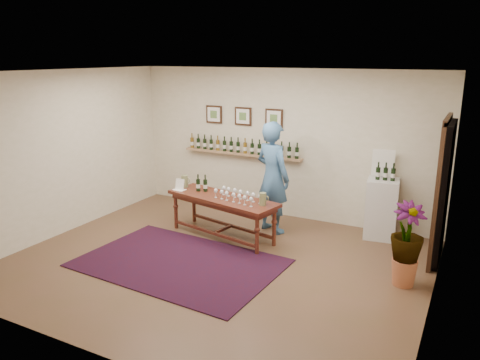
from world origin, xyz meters
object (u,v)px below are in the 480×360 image
at_px(display_pedestal, 381,209).
at_px(potted_plant, 406,245).
at_px(person, 273,177).
at_px(tasting_table, 222,203).

bearing_deg(display_pedestal, potted_plant, -68.49).
bearing_deg(person, tasting_table, 67.27).
relative_size(display_pedestal, potted_plant, 1.02).
relative_size(tasting_table, display_pedestal, 2.06).
height_order(display_pedestal, potted_plant, display_pedestal).
distance_m(potted_plant, person, 2.65).
distance_m(tasting_table, display_pedestal, 2.70).
bearing_deg(display_pedestal, person, -162.01).
xyz_separation_m(potted_plant, person, (-2.40, 1.04, 0.39)).
bearing_deg(tasting_table, potted_plant, 4.62).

